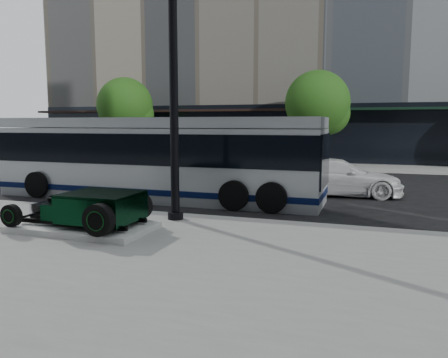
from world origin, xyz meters
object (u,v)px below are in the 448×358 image
(lamppost, at_px, (174,86))
(transit_bus, at_px, (156,158))
(white_sedan, at_px, (337,177))
(hot_rod, at_px, (94,208))

(lamppost, bearing_deg, transit_bus, 124.45)
(transit_bus, bearing_deg, white_sedan, 23.94)
(lamppost, xyz_separation_m, transit_bus, (-2.39, 3.48, -2.21))
(hot_rod, relative_size, lamppost, 0.42)
(hot_rod, distance_m, white_sedan, 9.56)
(lamppost, distance_m, transit_bus, 4.77)
(lamppost, bearing_deg, white_sedan, 58.59)
(lamppost, xyz_separation_m, white_sedan, (3.80, 6.23, -3.00))
(white_sedan, bearing_deg, lamppost, 141.31)
(hot_rod, height_order, transit_bus, transit_bus)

